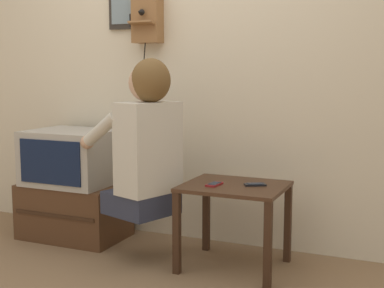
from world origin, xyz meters
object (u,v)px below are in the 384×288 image
object	(u,v)px
person	(145,140)
wall_phone_antique	(147,16)
television	(73,157)
cell_phone_held	(214,184)
cell_phone_spare	(255,184)

from	to	relation	value
person	wall_phone_antique	bearing A→B (deg)	45.98
person	television	bearing A→B (deg)	90.95
person	cell_phone_held	bearing A→B (deg)	-63.03
wall_phone_antique	cell_phone_held	xyz separation A→B (m)	(0.67, -0.43, -1.03)
cell_phone_held	person	bearing A→B (deg)	-167.28
person	wall_phone_antique	world-z (taller)	wall_phone_antique
cell_phone_held	cell_phone_spare	size ratio (longest dim) A/B	0.94
person	cell_phone_held	world-z (taller)	person
cell_phone_spare	television	bearing A→B (deg)	-122.42
television	cell_phone_spare	bearing A→B (deg)	-3.95
cell_phone_spare	wall_phone_antique	bearing A→B (deg)	-139.72
wall_phone_antique	cell_phone_spare	world-z (taller)	wall_phone_antique
person	cell_phone_spare	xyz separation A→B (m)	(0.64, 0.14, -0.25)
wall_phone_antique	cell_phone_spare	bearing A→B (deg)	-21.25
television	cell_phone_spare	world-z (taller)	television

